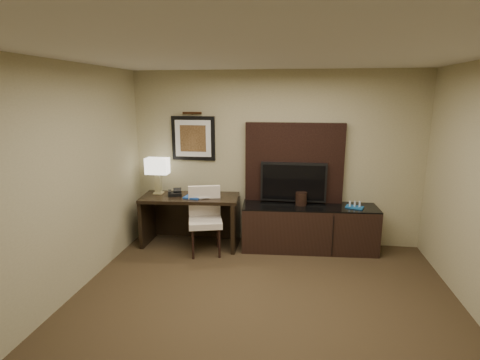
% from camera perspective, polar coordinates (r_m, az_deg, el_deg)
% --- Properties ---
extents(floor, '(4.50, 5.00, 0.01)m').
position_cam_1_polar(floor, '(4.06, 2.82, -22.27)').
color(floor, '#342617').
rests_on(floor, ground).
extents(ceiling, '(4.50, 5.00, 0.01)m').
position_cam_1_polar(ceiling, '(3.34, 3.36, 19.20)').
color(ceiling, silver).
rests_on(ceiling, wall_back).
extents(wall_back, '(4.50, 0.01, 2.70)m').
position_cam_1_polar(wall_back, '(5.90, 5.33, 3.26)').
color(wall_back, tan).
rests_on(wall_back, floor).
extents(wall_left, '(0.01, 5.00, 2.70)m').
position_cam_1_polar(wall_left, '(4.29, -28.46, -1.94)').
color(wall_left, tan).
rests_on(wall_left, floor).
extents(desk, '(1.53, 0.75, 0.80)m').
position_cam_1_polar(desk, '(5.96, -7.51, -6.16)').
color(desk, black).
rests_on(desk, floor).
extents(credenza, '(2.05, 0.68, 0.69)m').
position_cam_1_polar(credenza, '(5.86, 10.42, -7.12)').
color(credenza, black).
rests_on(credenza, floor).
extents(tv_wall_panel, '(1.50, 0.12, 1.30)m').
position_cam_1_polar(tv_wall_panel, '(5.84, 8.22, 2.30)').
color(tv_wall_panel, black).
rests_on(tv_wall_panel, wall_back).
extents(tv, '(1.00, 0.08, 0.60)m').
position_cam_1_polar(tv, '(5.80, 8.13, -0.31)').
color(tv, black).
rests_on(tv, tv_wall_panel).
extents(artwork, '(0.70, 0.04, 0.70)m').
position_cam_1_polar(artwork, '(6.04, -7.11, 6.32)').
color(artwork, black).
rests_on(artwork, wall_back).
extents(picture_light, '(0.04, 0.04, 0.30)m').
position_cam_1_polar(picture_light, '(5.97, -7.32, 10.09)').
color(picture_light, '#3E2414').
rests_on(picture_light, wall_back).
extents(desk_chair, '(0.61, 0.66, 1.00)m').
position_cam_1_polar(desk_chair, '(5.59, -5.31, -6.29)').
color(desk_chair, beige).
rests_on(desk_chair, floor).
extents(table_lamp, '(0.40, 0.26, 0.61)m').
position_cam_1_polar(table_lamp, '(6.02, -12.42, 0.80)').
color(table_lamp, '#9B9160').
rests_on(table_lamp, desk).
extents(desk_phone, '(0.25, 0.23, 0.10)m').
position_cam_1_polar(desk_phone, '(5.90, -9.88, -1.87)').
color(desk_phone, black).
rests_on(desk_phone, desk).
extents(blue_folder, '(0.30, 0.37, 0.02)m').
position_cam_1_polar(blue_folder, '(5.80, -6.93, -2.43)').
color(blue_folder, '#18459F').
rests_on(blue_folder, desk).
extents(book, '(0.18, 0.07, 0.24)m').
position_cam_1_polar(book, '(5.73, -6.57, -1.46)').
color(book, gray).
rests_on(book, desk).
extents(water_bottle, '(0.06, 0.06, 0.17)m').
position_cam_1_polar(water_bottle, '(5.75, -3.31, -1.72)').
color(water_bottle, silver).
rests_on(water_bottle, desk).
extents(ice_bucket, '(0.21, 0.21, 0.20)m').
position_cam_1_polar(ice_bucket, '(5.74, 9.30, -2.82)').
color(ice_bucket, black).
rests_on(ice_bucket, credenza).
extents(minibar_tray, '(0.28, 0.22, 0.09)m').
position_cam_1_polar(minibar_tray, '(5.80, 17.08, -3.63)').
color(minibar_tray, '#175698').
rests_on(minibar_tray, credenza).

